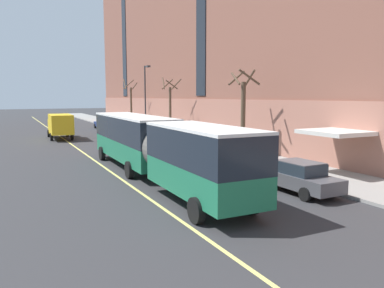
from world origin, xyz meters
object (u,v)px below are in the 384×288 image
at_px(parked_car_champagne_1, 116,127).
at_px(street_tree_far_downtown, 131,104).
at_px(parked_car_darkgray_2, 297,176).
at_px(street_tree_mid_block, 243,111).
at_px(parked_car_champagne_5, 143,134).
at_px(street_tree_far_uptown, 170,107).
at_px(box_truck, 60,125).
at_px(city_bus, 154,144).
at_px(parked_car_navy_4, 103,123).
at_px(street_lamp, 146,94).
at_px(parked_car_darkgray_0, 182,145).

bearing_deg(parked_car_champagne_1, street_tree_far_downtown, 52.96).
relative_size(parked_car_darkgray_2, street_tree_mid_block, 0.73).
distance_m(parked_car_darkgray_2, parked_car_champagne_5, 23.53).
relative_size(parked_car_champagne_5, street_tree_far_uptown, 0.71).
distance_m(parked_car_champagne_1, box_truck, 8.36).
bearing_deg(street_tree_far_downtown, city_bus, -105.31).
distance_m(street_tree_mid_block, street_tree_far_uptown, 13.94).
relative_size(parked_car_champagne_5, box_truck, 0.68).
bearing_deg(street_tree_far_uptown, box_truck, 152.47).
bearing_deg(parked_car_navy_4, street_lamp, -82.40).
distance_m(parked_car_navy_4, box_truck, 13.39).
bearing_deg(box_truck, parked_car_darkgray_0, -66.01).
bearing_deg(street_tree_mid_block, city_bus, -155.81).
xyz_separation_m(parked_car_champagne_5, box_truck, (-7.49, 5.88, 0.80)).
xyz_separation_m(parked_car_navy_4, street_tree_mid_block, (3.37, -30.70, 2.80)).
bearing_deg(street_tree_far_uptown, street_lamp, 115.89).
bearing_deg(parked_car_darkgray_0, street_tree_far_downtown, 81.88).
relative_size(parked_car_darkgray_0, street_tree_far_downtown, 0.60).
height_order(street_tree_mid_block, street_tree_far_uptown, street_tree_far_uptown).
distance_m(parked_car_champagne_5, street_tree_mid_block, 14.32).
bearing_deg(street_tree_far_downtown, street_tree_far_uptown, -89.85).
distance_m(parked_car_darkgray_0, parked_car_champagne_5, 10.32).
bearing_deg(street_lamp, city_bus, -108.68).
height_order(parked_car_darkgray_2, parked_car_navy_4, same).
height_order(city_bus, parked_car_darkgray_0, city_bus).
distance_m(parked_car_champagne_5, street_tree_far_downtown, 14.86).
bearing_deg(city_bus, parked_car_darkgray_0, 54.39).
bearing_deg(parked_car_darkgray_2, box_truck, 103.80).
bearing_deg(box_truck, city_bus, -85.11).
height_order(city_bus, parked_car_champagne_1, city_bus).
relative_size(parked_car_champagne_5, street_lamp, 0.58).
bearing_deg(street_tree_far_uptown, parked_car_darkgray_2, -98.44).
bearing_deg(street_tree_far_uptown, parked_car_champagne_5, -175.09).
bearing_deg(street_lamp, street_tree_far_downtown, 81.70).
height_order(parked_car_champagne_5, street_tree_mid_block, street_tree_mid_block).
height_order(parked_car_darkgray_2, box_truck, box_truck).
xyz_separation_m(street_tree_mid_block, street_tree_far_downtown, (-0.01, 27.90, 0.00)).
height_order(city_bus, parked_car_champagne_5, city_bus).
xyz_separation_m(street_tree_mid_block, street_tree_far_uptown, (0.02, 13.94, -0.04)).
xyz_separation_m(parked_car_champagne_1, parked_car_navy_4, (0.01, 7.26, 0.00)).
distance_m(box_truck, street_lamp, 10.03).
relative_size(parked_car_champagne_1, parked_car_champagne_5, 0.93).
height_order(parked_car_navy_4, street_tree_far_downtown, street_tree_far_downtown).
xyz_separation_m(parked_car_navy_4, street_tree_far_uptown, (3.39, -16.76, 2.76)).
distance_m(street_tree_far_uptown, street_lamp, 3.91).
height_order(city_bus, street_lamp, street_lamp).
xyz_separation_m(parked_car_darkgray_2, box_truck, (-7.22, 29.41, 0.80)).
xyz_separation_m(parked_car_navy_4, box_truck, (-7.36, -11.16, 0.81)).
distance_m(city_bus, parked_car_navy_4, 35.05).
xyz_separation_m(city_bus, street_lamp, (7.15, 21.15, 2.94)).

